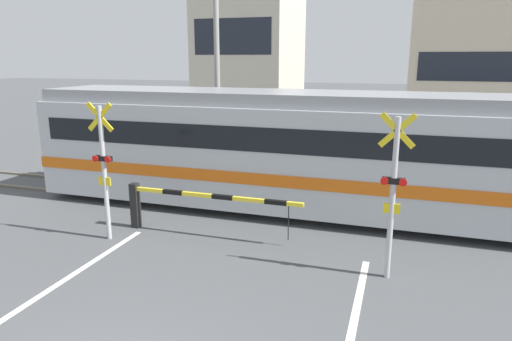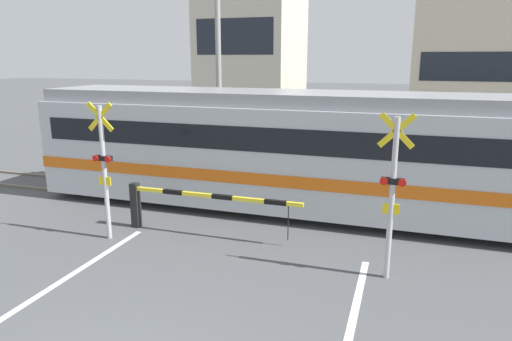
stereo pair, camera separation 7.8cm
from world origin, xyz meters
name	(u,v)px [view 1 (the left image)]	position (x,y,z in m)	size (l,w,h in m)	color
rail_track_near	(270,214)	(0.00, 8.26, 0.04)	(50.00, 0.10, 0.08)	#6B6051
rail_track_far	(283,199)	(0.00, 9.70, 0.04)	(50.00, 0.10, 0.08)	#6B6051
commuter_train	(399,155)	(3.32, 8.98, 1.81)	(20.85, 2.88, 3.39)	#B7BCC1
crossing_barrier_near	(177,201)	(-1.85, 6.30, 0.83)	(4.52, 0.20, 1.18)	black
crossing_barrier_far	(352,165)	(1.85, 11.70, 0.83)	(4.52, 0.20, 1.18)	black
crossing_signal_left	(104,166)	(-3.27, 5.42, 1.83)	(0.68, 0.15, 3.31)	#B2B2B7
crossing_signal_right	(393,190)	(3.27, 5.42, 1.83)	(0.68, 0.15, 3.31)	#B2B2B7
building_left_of_street	(251,47)	(-6.17, 25.01, 4.98)	(5.50, 6.83, 9.96)	beige
building_right_of_street	(459,72)	(6.15, 25.01, 3.53)	(5.46, 6.83, 7.07)	beige
utility_pole_streetside	(217,66)	(-4.02, 14.20, 3.96)	(0.22, 0.22, 7.92)	gray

